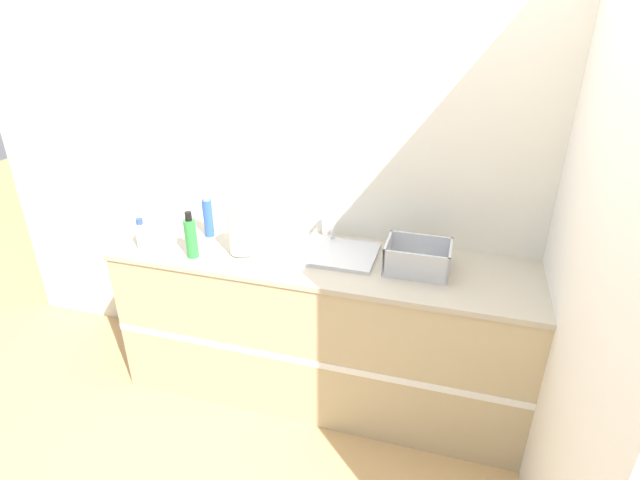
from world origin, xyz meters
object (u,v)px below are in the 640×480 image
at_px(dish_rack, 417,260).
at_px(bottle_blue, 208,217).
at_px(paper_towel_roll, 241,233).
at_px(bottle_green, 191,237).
at_px(sink, 325,250).
at_px(bottle_clear, 142,235).

bearing_deg(dish_rack, bottle_blue, 176.68).
height_order(paper_towel_roll, bottle_green, bottle_green).
xyz_separation_m(sink, paper_towel_roll, (-0.44, -0.14, 0.11)).
bearing_deg(bottle_blue, bottle_clear, -138.75).
relative_size(dish_rack, bottle_clear, 1.83).
distance_m(sink, bottle_green, 0.73).
relative_size(bottle_blue, bottle_green, 1.05).
xyz_separation_m(paper_towel_roll, dish_rack, (0.95, 0.09, -0.07)).
relative_size(paper_towel_roll, bottle_clear, 1.34).
distance_m(sink, bottle_blue, 0.73).
xyz_separation_m(dish_rack, bottle_blue, (-1.23, 0.07, 0.07)).
relative_size(sink, bottle_clear, 3.18).
bearing_deg(bottle_green, sink, 19.78).
bearing_deg(bottle_green, bottle_clear, 177.30).
bearing_deg(sink, bottle_clear, -167.10).
height_order(sink, bottle_clear, sink).
relative_size(sink, bottle_blue, 2.06).
distance_m(dish_rack, bottle_blue, 1.23).
bearing_deg(bottle_clear, bottle_green, -2.70).
relative_size(sink, bottle_green, 2.16).
xyz_separation_m(sink, bottle_blue, (-0.72, 0.02, 0.11)).
height_order(paper_towel_roll, bottle_blue, bottle_blue).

